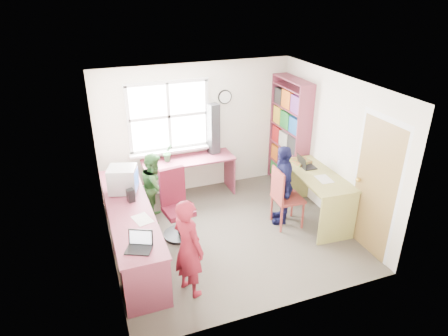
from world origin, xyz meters
name	(u,v)px	position (x,y,z in m)	size (l,w,h in m)	color
room	(228,162)	(0.01, 0.10, 1.22)	(3.64, 3.44, 2.44)	#453F36
l_desk	(149,236)	(-1.31, -0.28, 0.46)	(2.38, 2.95, 0.75)	#8B374B
right_desk	(316,186)	(1.50, -0.07, 0.61)	(0.76, 1.49, 0.84)	#A09A50
bookshelf	(289,137)	(1.65, 1.19, 1.00)	(0.30, 1.02, 2.10)	#8B374B
swivel_chair	(176,208)	(-0.77, 0.29, 0.47)	(0.58, 0.58, 1.10)	black
wooden_chair	(284,195)	(0.91, -0.06, 0.55)	(0.46, 0.46, 1.02)	brown
crt_monitor	(123,180)	(-1.50, 0.59, 0.95)	(0.50, 0.47, 0.40)	#A9A9AD
laptop_left	(140,244)	(-1.51, -0.91, 0.80)	(0.38, 0.36, 0.21)	black
laptop_right	(305,164)	(1.44, 0.24, 0.89)	(0.27, 0.32, 0.21)	black
speaker_a	(131,195)	(-1.44, 0.25, 0.85)	(0.12, 0.12, 0.20)	black
speaker_b	(125,178)	(-1.44, 0.87, 0.83)	(0.10, 0.10, 0.17)	black
cd_tower	(214,129)	(0.28, 1.54, 1.22)	(0.22, 0.20, 0.94)	black
game_box	(301,161)	(1.46, 0.41, 0.86)	(0.32, 0.32, 0.05)	red
paper_a	(142,219)	(-1.38, -0.29, 0.75)	(0.29, 0.35, 0.00)	silver
paper_b	(324,179)	(1.49, -0.27, 0.84)	(0.23, 0.32, 0.00)	silver
potted_plant	(168,153)	(-0.61, 1.47, 0.91)	(0.17, 0.14, 0.32)	#2F7639
person_red	(188,248)	(-0.94, -1.01, 0.67)	(0.49, 0.32, 1.35)	maroon
person_green	(155,187)	(-0.98, 0.89, 0.59)	(0.57, 0.45, 1.18)	#2D6829
person_navy	(283,185)	(0.95, 0.07, 0.67)	(0.79, 0.33, 1.35)	#141641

